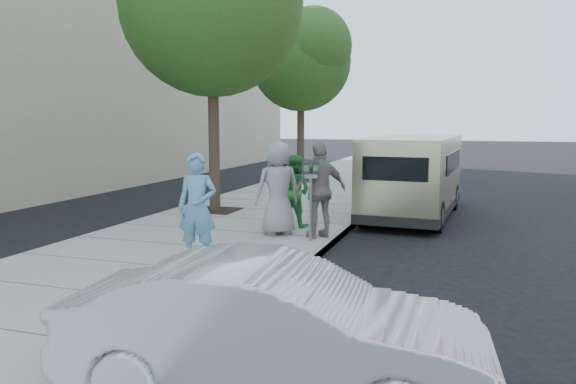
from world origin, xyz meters
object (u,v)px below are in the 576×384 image
(tree_far, at_px, (302,56))
(person_striped_polo, at_px, (320,190))
(van, at_px, (414,175))
(person_officer, at_px, (197,208))
(sedan, at_px, (275,330))
(person_green_shirt, at_px, (294,191))
(parking_meter, at_px, (311,184))
(person_gray_shirt, at_px, (278,188))

(tree_far, height_order, person_striped_polo, tree_far)
(van, height_order, person_officer, van)
(sedan, xyz_separation_m, person_green_shirt, (-2.13, 7.23, 0.31))
(person_green_shirt, bearing_deg, parking_meter, 135.33)
(tree_far, xyz_separation_m, van, (4.90, -6.07, -3.79))
(person_striped_polo, bearing_deg, parking_meter, 34.56)
(sedan, height_order, person_officer, person_officer)
(person_striped_polo, bearing_deg, person_gray_shirt, -43.05)
(van, height_order, person_gray_shirt, person_gray_shirt)
(person_officer, distance_m, person_green_shirt, 3.61)
(person_gray_shirt, bearing_deg, person_officer, 39.70)
(person_green_shirt, height_order, person_striped_polo, person_striped_polo)
(person_officer, distance_m, person_gray_shirt, 2.61)
(tree_far, height_order, parking_meter, tree_far)
(sedan, bearing_deg, van, -6.47)
(sedan, height_order, person_striped_polo, person_striped_polo)
(van, bearing_deg, parking_meter, -106.21)
(tree_far, bearing_deg, parking_meter, -72.08)
(van, bearing_deg, person_striped_polo, -106.85)
(tree_far, xyz_separation_m, person_green_shirt, (2.59, -9.01, -3.94))
(tree_far, height_order, person_officer, tree_far)
(person_officer, bearing_deg, person_green_shirt, 72.89)
(person_officer, height_order, person_gray_shirt, person_gray_shirt)
(van, distance_m, person_officer, 7.10)
(person_striped_polo, bearing_deg, sedan, 58.89)
(parking_meter, xyz_separation_m, person_striped_polo, (0.09, 0.39, -0.17))
(person_officer, height_order, person_striped_polo, person_striped_polo)
(tree_far, height_order, person_green_shirt, tree_far)
(sedan, xyz_separation_m, person_officer, (-2.68, 3.66, 0.43))
(tree_far, height_order, van, tree_far)
(parking_meter, relative_size, person_green_shirt, 0.98)
(van, xyz_separation_m, sedan, (-0.19, -10.16, -0.46))
(person_officer, xyz_separation_m, person_striped_polo, (1.41, 2.56, 0.05))
(person_gray_shirt, bearing_deg, person_green_shirt, -131.05)
(person_green_shirt, height_order, person_gray_shirt, person_gray_shirt)
(tree_far, bearing_deg, van, -51.08)
(tree_far, height_order, sedan, tree_far)
(sedan, distance_m, person_green_shirt, 7.54)
(person_green_shirt, bearing_deg, person_striped_polo, 146.89)
(van, height_order, person_striped_polo, van)
(tree_far, relative_size, person_striped_polo, 3.38)
(parking_meter, bearing_deg, person_officer, -142.59)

